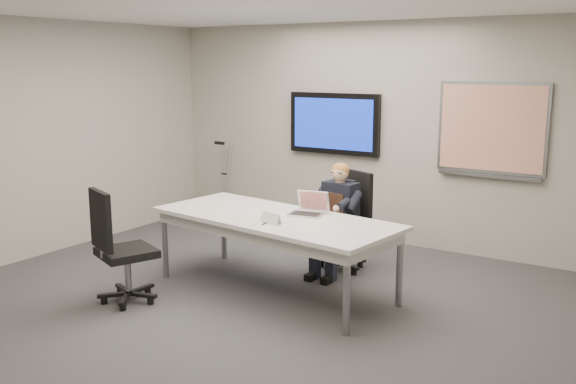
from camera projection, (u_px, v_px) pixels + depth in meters
The scene contains 14 objects.
floor at pixel (228, 310), 6.03m from camera, with size 6.00×6.00×0.02m, color #38383A.
ceiling at pixel (222, 1), 5.48m from camera, with size 6.00×6.00×0.02m, color white.
wall_back at pixel (370, 133), 8.23m from camera, with size 6.00×0.02×2.80m, color #A49F94.
wall_left at pixel (19, 141), 7.35m from camera, with size 0.02×6.00×2.80m, color #A49F94.
conference_table at pixel (275, 225), 6.42m from camera, with size 2.64×1.35×0.78m.
tv_display at pixel (334, 124), 8.43m from camera, with size 1.30×0.09×0.80m.
whiteboard at pixel (492, 130), 7.35m from camera, with size 1.25×0.08×1.10m.
office_chair_far at pixel (345, 239), 7.19m from camera, with size 0.69×0.69×1.10m.
office_chair_near at pixel (123, 268), 6.16m from camera, with size 0.70×0.70×1.13m.
seated_person at pixel (333, 231), 6.97m from camera, with size 0.40×0.69×1.22m.
crutch at pixel (225, 180), 9.41m from camera, with size 0.16×0.30×1.21m, color #A6A8AE, non-canonical shape.
laptop at pixel (309, 209), 6.47m from camera, with size 0.36×0.36×0.23m.
name_tent at pixel (271, 218), 6.12m from camera, with size 0.24×0.07×0.10m, color silver, non-canonical shape.
pen at pixel (265, 223), 6.10m from camera, with size 0.01×0.01×0.14m, color black.
Camera 1 is at (3.56, -4.48, 2.28)m, focal length 40.00 mm.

